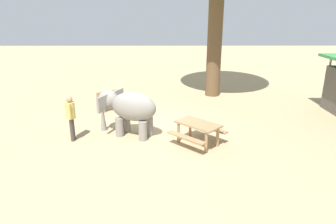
{
  "coord_description": "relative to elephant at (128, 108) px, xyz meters",
  "views": [
    {
      "loc": [
        10.96,
        0.71,
        4.36
      ],
      "look_at": [
        0.34,
        0.76,
        0.8
      ],
      "focal_mm": 32.19,
      "sensor_mm": 36.0,
      "label": 1
    }
  ],
  "objects": [
    {
      "name": "picnic_table_near",
      "position": [
        0.88,
        2.47,
        -0.46
      ],
      "size": [
        2.11,
        2.11,
        0.78
      ],
      "rotation": [
        0.0,
        0.0,
        0.8
      ],
      "color": "#9E7A51",
      "rests_on": "ground_plane"
    },
    {
      "name": "ground_plane",
      "position": [
        -0.58,
        0.7,
        -1.05
      ],
      "size": [
        60.0,
        60.0,
        0.0
      ],
      "primitive_type": "plane",
      "color": "tan"
    },
    {
      "name": "elephant",
      "position": [
        0.0,
        0.0,
        0.0
      ],
      "size": [
        1.9,
        2.34,
        1.64
      ],
      "rotation": [
        0.0,
        0.0,
        4.3
      ],
      "color": "gray",
      "rests_on": "ground_plane"
    },
    {
      "name": "wooden_bench",
      "position": [
        -3.07,
        -1.14,
        -0.58
      ],
      "size": [
        1.2,
        1.33,
        0.88
      ],
      "rotation": [
        0.0,
        0.0,
        5.41
      ],
      "color": "#9E7A51",
      "rests_on": "ground_plane"
    },
    {
      "name": "person_handler",
      "position": [
        0.49,
        -1.92,
        -0.1
      ],
      "size": [
        0.5,
        0.32,
        1.62
      ],
      "rotation": [
        0.0,
        0.0,
        1.75
      ],
      "color": "#3F3833",
      "rests_on": "ground_plane"
    }
  ]
}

